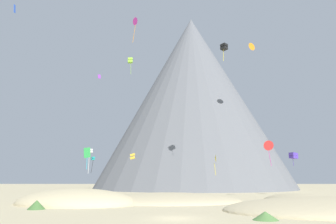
# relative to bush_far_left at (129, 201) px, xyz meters

# --- Properties ---
(ground_plane) EXTENTS (400.00, 400.00, 0.00)m
(ground_plane) POSITION_rel_bush_far_left_xyz_m (6.22, -16.34, -0.52)
(ground_plane) COLOR beige
(dune_foreground_left) EXTENTS (24.67, 19.05, 2.77)m
(dune_foreground_left) POSITION_rel_bush_far_left_xyz_m (5.23, 5.90, -0.52)
(dune_foreground_left) COLOR #CCBA8E
(dune_foreground_left) RESTS_ON ground_plane
(dune_foreground_right) EXTENTS (11.41, 19.16, 2.72)m
(dune_foreground_right) POSITION_rel_bush_far_left_xyz_m (25.54, 2.69, -0.52)
(dune_foreground_right) COLOR #CCBA8E
(dune_foreground_right) RESTS_ON ground_plane
(dune_midground) EXTENTS (23.16, 21.31, 4.38)m
(dune_midground) POSITION_rel_bush_far_left_xyz_m (-7.90, 0.91, -0.52)
(dune_midground) COLOR beige
(dune_midground) RESTS_ON ground_plane
(bush_far_left) EXTENTS (2.87, 2.87, 1.04)m
(bush_far_left) POSITION_rel_bush_far_left_xyz_m (0.00, 0.00, 0.00)
(bush_far_left) COLOR #386633
(bush_far_left) RESTS_ON ground_plane
(bush_scatter_east) EXTENTS (2.95, 2.95, 1.08)m
(bush_scatter_east) POSITION_rel_bush_far_left_xyz_m (-10.11, -7.66, 0.02)
(bush_scatter_east) COLOR #477238
(bush_scatter_east) RESTS_ON ground_plane
(bush_near_right) EXTENTS (3.12, 3.12, 0.75)m
(bush_near_right) POSITION_rel_bush_far_left_xyz_m (14.18, -17.48, -0.15)
(bush_near_right) COLOR #568442
(bush_near_right) RESTS_ON ground_plane
(bush_far_right) EXTENTS (1.72, 1.72, 1.05)m
(bush_far_right) POSITION_rel_bush_far_left_xyz_m (9.71, 1.31, 0.01)
(bush_far_right) COLOR #386633
(bush_far_right) RESTS_ON ground_plane
(rock_massif) EXTENTS (93.57, 93.57, 67.47)m
(rock_massif) POSITION_rel_bush_far_left_xyz_m (14.22, 73.14, 32.13)
(rock_massif) COLOR slate
(rock_massif) RESTS_ON ground_plane
(kite_red_low) EXTENTS (2.04, 0.70, 5.05)m
(kite_red_low) POSITION_rel_bush_far_left_xyz_m (25.61, 17.28, 9.55)
(kite_red_low) COLOR red
(kite_teal_low) EXTENTS (1.07, 1.07, 4.33)m
(kite_teal_low) POSITION_rel_bush_far_left_xyz_m (-14.96, 39.34, 8.27)
(kite_teal_low) COLOR teal
(kite_lime_high) EXTENTS (1.56, 1.52, 4.92)m
(kite_lime_high) POSITION_rel_bush_far_left_xyz_m (-5.74, 40.34, 36.67)
(kite_lime_high) COLOR #8CD133
(kite_blue_high) EXTENTS (0.08, 0.76, 1.50)m
(kite_blue_high) POSITION_rel_bush_far_left_xyz_m (-21.51, 3.93, 32.31)
(kite_blue_high) COLOR blue
(kite_magenta_high) EXTENTS (1.60, 1.73, 6.33)m
(kite_magenta_high) POSITION_rel_bush_far_left_xyz_m (-2.48, 23.16, 39.82)
(kite_magenta_high) COLOR #D1339E
(kite_cyan_low) EXTENTS (0.91, 1.87, 3.59)m
(kite_cyan_low) POSITION_rel_bush_far_left_xyz_m (20.73, 42.33, 6.87)
(kite_cyan_low) COLOR #33BCDB
(kite_violet_high) EXTENTS (0.68, 0.60, 1.05)m
(kite_violet_high) POSITION_rel_bush_far_left_xyz_m (-11.26, 26.30, 27.19)
(kite_violet_high) COLOR purple
(kite_indigo_low) EXTENTS (1.90, 1.87, 2.93)m
(kite_indigo_low) POSITION_rel_bush_far_left_xyz_m (33.53, 25.29, 8.12)
(kite_indigo_low) COLOR #5138B2
(kite_gold_low) EXTENTS (0.84, 0.78, 0.98)m
(kite_gold_low) POSITION_rel_bush_far_left_xyz_m (0.07, 1.94, 6.39)
(kite_gold_low) COLOR gold
(kite_black_high) EXTENTS (1.83, 1.84, 4.09)m
(kite_black_high) POSITION_rel_bush_far_left_xyz_m (17.97, 20.24, 32.08)
(kite_black_high) COLOR black
(kite_green_low) EXTENTS (0.92, 0.98, 3.40)m
(kite_green_low) POSITION_rel_bush_far_left_xyz_m (-7.19, 3.03, 6.87)
(kite_green_low) COLOR green
(kite_white_low) EXTENTS (0.99, 0.97, 4.88)m
(kite_white_low) POSITION_rel_bush_far_left_xyz_m (-10.04, 16.17, 8.28)
(kite_white_low) COLOR white
(kite_yellow_low) EXTENTS (0.54, 1.75, 4.16)m
(kite_yellow_low) POSITION_rel_bush_far_left_xyz_m (14.73, 16.42, 6.91)
(kite_yellow_low) COLOR yellow
(kite_orange_high) EXTENTS (2.19, 1.51, 2.30)m
(kite_orange_high) POSITION_rel_bush_far_left_xyz_m (29.12, 38.44, 40.00)
(kite_orange_high) COLOR orange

